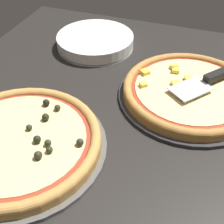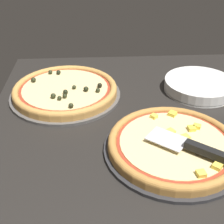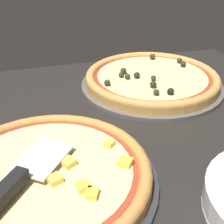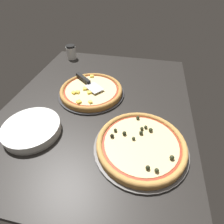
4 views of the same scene
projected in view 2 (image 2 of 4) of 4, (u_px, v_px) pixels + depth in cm
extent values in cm
cube|color=black|center=(145.00, 140.00, 93.75)|extent=(122.77, 98.58, 3.60)
cylinder|color=#2D2D30|center=(173.00, 150.00, 86.45)|extent=(38.38, 38.38, 1.00)
cylinder|color=#B77F3D|center=(173.00, 146.00, 85.68)|extent=(36.08, 36.08, 1.87)
torus|color=#B77F3D|center=(173.00, 143.00, 85.18)|extent=(36.08, 36.08, 2.26)
cylinder|color=#A33823|center=(173.00, 143.00, 85.14)|extent=(31.36, 31.36, 0.15)
cylinder|color=beige|center=(174.00, 142.00, 85.07)|extent=(29.58, 29.58, 0.40)
cube|color=#F4D64C|center=(154.00, 116.00, 94.77)|extent=(2.50, 2.50, 1.08)
cube|color=yellow|center=(197.00, 126.00, 90.25)|extent=(2.49, 2.65, 1.08)
cube|color=#F4D64C|center=(201.00, 173.00, 73.80)|extent=(2.39, 2.39, 1.08)
cube|color=yellow|center=(173.00, 114.00, 96.00)|extent=(3.13, 3.12, 1.08)
cube|color=#F4D64C|center=(170.00, 132.00, 88.00)|extent=(3.06, 3.06, 1.08)
cube|color=yellow|center=(192.00, 128.00, 89.39)|extent=(2.23, 2.25, 1.08)
cube|color=#F4D64C|center=(217.00, 166.00, 75.93)|extent=(3.07, 3.07, 1.08)
cube|color=#F4D64C|center=(185.00, 137.00, 85.82)|extent=(2.76, 2.71, 1.08)
cylinder|color=#565451|center=(66.00, 95.00, 112.86)|extent=(39.66, 39.66, 1.00)
cylinder|color=#C68E47|center=(65.00, 91.00, 112.06)|extent=(37.28, 37.28, 1.99)
torus|color=#C68E47|center=(65.00, 89.00, 111.53)|extent=(37.28, 37.28, 2.38)
cylinder|color=#A33823|center=(65.00, 88.00, 111.49)|extent=(32.40, 32.40, 0.15)
cylinder|color=beige|center=(65.00, 88.00, 111.42)|extent=(30.57, 30.57, 0.40)
sphere|color=black|center=(86.00, 89.00, 108.66)|extent=(1.75, 1.75, 1.75)
sphere|color=#282D19|center=(98.00, 90.00, 108.08)|extent=(1.53, 1.53, 1.53)
sphere|color=black|center=(66.00, 92.00, 106.83)|extent=(1.71, 1.71, 1.71)
sphere|color=black|center=(100.00, 85.00, 110.99)|extent=(1.70, 1.70, 1.70)
sphere|color=#282D19|center=(53.00, 96.00, 104.51)|extent=(1.76, 1.76, 1.76)
sphere|color=#282D19|center=(60.00, 98.00, 103.52)|extent=(1.49, 1.49, 1.49)
sphere|color=#282D19|center=(65.00, 96.00, 104.64)|extent=(1.52, 1.52, 1.52)
sphere|color=#282D19|center=(74.00, 87.00, 110.15)|extent=(1.42, 1.42, 1.42)
sphere|color=#282D19|center=(71.00, 106.00, 99.31)|extent=(1.64, 1.64, 1.64)
sphere|color=#282D19|center=(33.00, 80.00, 114.64)|extent=(1.80, 1.80, 1.80)
sphere|color=black|center=(59.00, 72.00, 120.24)|extent=(1.66, 1.66, 1.66)
sphere|color=#282D19|center=(50.00, 72.00, 120.45)|extent=(1.62, 1.62, 1.62)
cube|color=silver|center=(167.00, 139.00, 84.12)|extent=(11.84, 12.35, 0.24)
cube|color=black|center=(210.00, 153.00, 77.93)|extent=(9.94, 11.64, 2.00)
cylinder|color=white|center=(199.00, 90.00, 116.47)|extent=(25.75, 25.75, 0.70)
cylinder|color=white|center=(199.00, 88.00, 116.09)|extent=(25.75, 25.75, 0.70)
cylinder|color=white|center=(199.00, 86.00, 115.72)|extent=(25.75, 25.75, 0.70)
cylinder|color=white|center=(199.00, 85.00, 115.34)|extent=(25.75, 25.75, 0.70)
cylinder|color=white|center=(200.00, 83.00, 114.97)|extent=(25.75, 25.75, 0.70)
cylinder|color=white|center=(200.00, 81.00, 114.59)|extent=(25.75, 25.75, 0.70)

